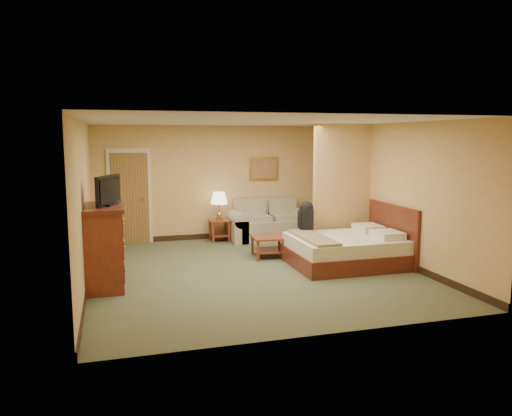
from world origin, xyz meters
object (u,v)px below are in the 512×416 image
object	(u,v)px
loveseat	(269,226)
coffee_table	(269,242)
bed	(349,249)
dresser	(104,246)

from	to	relation	value
loveseat	coffee_table	bearing A→B (deg)	-107.51
loveseat	bed	distance (m)	2.76
dresser	bed	xyz separation A→B (m)	(4.29, 0.15, -0.35)
bed	coffee_table	bearing A→B (deg)	141.01
loveseat	bed	xyz separation A→B (m)	(0.69, -2.68, -0.01)
bed	loveseat	bearing A→B (deg)	104.50
coffee_table	dresser	world-z (taller)	dresser
coffee_table	bed	distance (m)	1.57
loveseat	coffee_table	size ratio (longest dim) A/B	2.65
loveseat	coffee_table	xyz separation A→B (m)	(-0.53, -1.69, -0.00)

